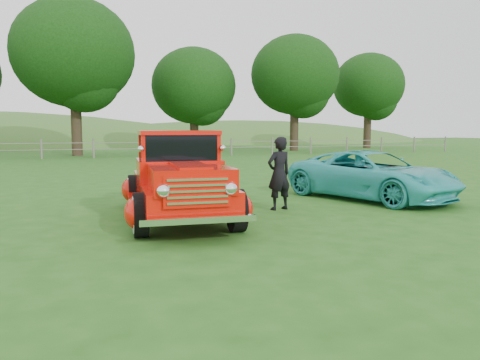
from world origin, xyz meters
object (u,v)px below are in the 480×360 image
object	(u,v)px
tree_mid_east	(295,75)
teal_sedan	(372,175)
tree_far_east	(369,85)
tree_near_west	(74,53)
tree_near_east	(194,86)
man	(279,173)
red_pickup	(178,179)

from	to	relation	value
tree_mid_east	teal_sedan	bearing A→B (deg)	-110.62
tree_mid_east	teal_sedan	xyz separation A→B (m)	(-9.48, -25.19, -5.55)
tree_far_east	tree_near_west	bearing A→B (deg)	-169.11
tree_near_west	tree_far_east	bearing A→B (deg)	10.89
teal_sedan	tree_near_east	bearing A→B (deg)	66.51
tree_near_east	teal_sedan	xyz separation A→B (m)	(-1.48, -27.19, -4.62)
man	tree_near_west	bearing A→B (deg)	-91.77
tree_near_west	red_pickup	size ratio (longest dim) A/B	2.05
red_pickup	tree_near_east	bearing A→B (deg)	80.03
tree_near_west	teal_sedan	world-z (taller)	tree_near_west
tree_near_west	man	xyz separation A→B (m)	(4.61, -23.92, -5.98)
tree_near_east	tree_far_east	bearing A→B (deg)	3.37
tree_near_east	red_pickup	size ratio (longest dim) A/B	1.64
tree_mid_east	teal_sedan	world-z (taller)	tree_mid_east
tree_mid_east	tree_far_east	bearing A→B (deg)	18.43
tree_near_west	tree_near_east	distance (m)	9.97
teal_sedan	man	distance (m)	3.01
tree_near_west	red_pickup	xyz separation A→B (m)	(2.27, -24.22, -6.00)
man	tree_mid_east	bearing A→B (deg)	-128.22
tree_near_east	tree_mid_east	world-z (taller)	tree_mid_east
tree_near_west	red_pickup	world-z (taller)	tree_near_west
tree_mid_east	tree_far_east	size ratio (longest dim) A/B	1.07
teal_sedan	red_pickup	bearing A→B (deg)	170.64
man	tree_far_east	bearing A→B (deg)	-139.16
tree_far_east	red_pickup	bearing A→B (deg)	-129.08
tree_near_east	man	world-z (taller)	tree_near_east
tree_near_east	tree_mid_east	xyz separation A→B (m)	(8.00, -2.00, 0.93)
tree_near_east	tree_mid_east	size ratio (longest dim) A/B	0.88
teal_sedan	tree_far_east	bearing A→B (deg)	36.38
tree_near_east	man	distance (m)	28.61
tree_far_east	red_pickup	xyz separation A→B (m)	(-23.73, -29.22, -5.06)
tree_far_east	tree_near_east	bearing A→B (deg)	-176.63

